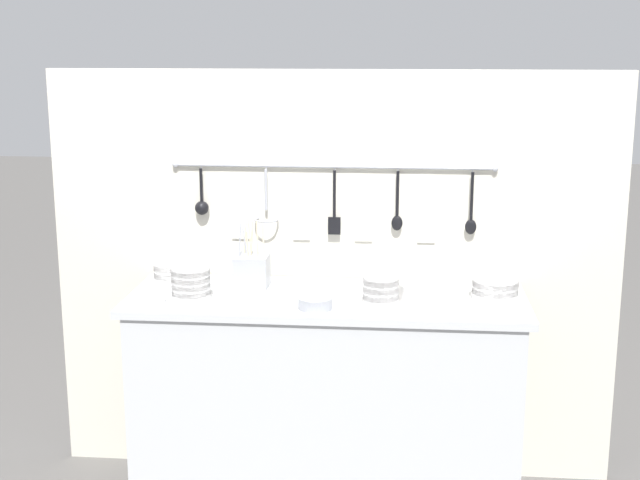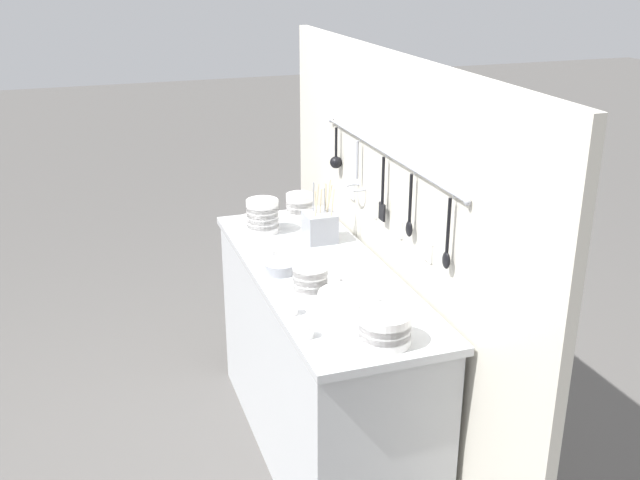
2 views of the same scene
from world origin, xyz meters
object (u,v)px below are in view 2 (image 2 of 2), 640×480
object	(u,v)px
bowl_stack_nested_right	(300,206)
cup_edge_far	(247,220)
cup_centre	(307,331)
cup_back_left	(346,279)
plate_stack	(348,302)
cutlery_caddy	(320,227)
cup_beside_plates	(291,308)
bowl_stack_short_front	(263,216)
bowl_stack_wide_centre	(385,328)
bowl_stack_back_corner	(310,278)
steel_mixing_bowl	(280,268)
cup_front_right	(272,255)

from	to	relation	value
bowl_stack_nested_right	cup_edge_far	world-z (taller)	bowl_stack_nested_right
cup_centre	cup_back_left	distance (m)	0.44
plate_stack	cutlery_caddy	xyz separation A→B (m)	(-0.68, 0.13, 0.03)
cup_beside_plates	bowl_stack_short_front	bearing A→B (deg)	172.01
bowl_stack_wide_centre	bowl_stack_nested_right	bearing A→B (deg)	175.23
bowl_stack_back_corner	cup_centre	bearing A→B (deg)	-20.21
bowl_stack_wide_centre	cup_centre	world-z (taller)	bowl_stack_wide_centre
bowl_stack_short_front	plate_stack	size ratio (longest dim) A/B	0.70
cup_centre	bowl_stack_short_front	bearing A→B (deg)	173.41
plate_stack	steel_mixing_bowl	distance (m)	0.42
bowl_stack_short_front	bowl_stack_wide_centre	size ratio (longest dim) A/B	0.87
bowl_stack_short_front	cup_back_left	xyz separation A→B (m)	(0.65, 0.15, -0.05)
plate_stack	steel_mixing_bowl	size ratio (longest dim) A/B	1.70
cup_edge_far	steel_mixing_bowl	bearing A→B (deg)	-0.70
plate_stack	cutlery_caddy	bearing A→B (deg)	169.46
bowl_stack_nested_right	cup_beside_plates	distance (m)	1.02
cup_beside_plates	cup_front_right	bearing A→B (deg)	172.26
bowl_stack_wide_centre	cup_back_left	size ratio (longest dim) A/B	3.58
steel_mixing_bowl	cup_edge_far	bearing A→B (deg)	179.30
bowl_stack_wide_centre	cup_beside_plates	bearing A→B (deg)	-142.39
bowl_stack_wide_centre	bowl_stack_back_corner	size ratio (longest dim) A/B	1.26
bowl_stack_wide_centre	cup_edge_far	size ratio (longest dim) A/B	3.58
bowl_stack_nested_right	plate_stack	world-z (taller)	bowl_stack_nested_right
bowl_stack_short_front	cup_beside_plates	xyz separation A→B (m)	(0.82, -0.12, -0.05)
bowl_stack_short_front	steel_mixing_bowl	world-z (taller)	bowl_stack_short_front
steel_mixing_bowl	cup_front_right	xyz separation A→B (m)	(-0.13, 0.00, 0.00)
plate_stack	cup_back_left	world-z (taller)	plate_stack
cutlery_caddy	cup_edge_far	world-z (taller)	cutlery_caddy
cup_edge_far	cup_front_right	bearing A→B (deg)	-0.57
bowl_stack_wide_centre	cup_front_right	size ratio (longest dim) A/B	3.58
bowl_stack_short_front	bowl_stack_nested_right	size ratio (longest dim) A/B	1.17
bowl_stack_back_corner	cup_centre	size ratio (longest dim) A/B	2.84
cup_back_left	bowl_stack_nested_right	bearing A→B (deg)	175.43
plate_stack	cutlery_caddy	distance (m)	0.69
cup_centre	cup_back_left	bearing A→B (deg)	142.44
bowl_stack_back_corner	cup_front_right	xyz separation A→B (m)	(-0.37, -0.04, -0.04)
bowl_stack_nested_right	cup_edge_far	size ratio (longest dim) A/B	2.67
cutlery_caddy	cup_centre	distance (m)	0.87
bowl_stack_nested_right	steel_mixing_bowl	size ratio (longest dim) A/B	1.01
bowl_stack_wide_centre	steel_mixing_bowl	world-z (taller)	bowl_stack_wide_centre
bowl_stack_back_corner	plate_stack	bearing A→B (deg)	26.37
bowl_stack_back_corner	cup_front_right	size ratio (longest dim) A/B	2.84
bowl_stack_back_corner	cup_beside_plates	xyz separation A→B (m)	(0.13, -0.11, -0.04)
steel_mixing_bowl	cup_front_right	size ratio (longest dim) A/B	2.64
cup_beside_plates	cup_edge_far	bearing A→B (deg)	175.66
cup_edge_far	cup_beside_plates	world-z (taller)	same
cutlery_caddy	bowl_stack_wide_centre	bearing A→B (deg)	-5.86
bowl_stack_back_corner	cup_beside_plates	world-z (taller)	bowl_stack_back_corner
bowl_stack_short_front	cup_front_right	distance (m)	0.34
bowl_stack_nested_right	cutlery_caddy	bearing A→B (deg)	-1.69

